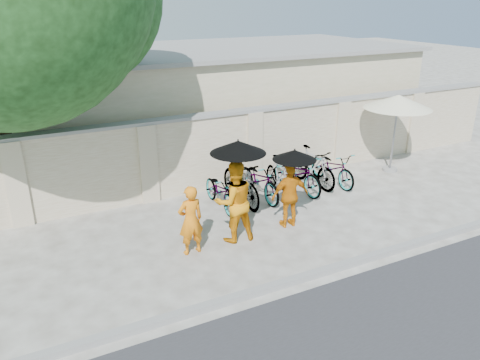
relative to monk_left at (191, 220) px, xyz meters
name	(u,v)px	position (x,y,z in m)	size (l,w,h in m)	color
ground	(240,245)	(1.01, -0.18, -0.73)	(80.00, 80.00, 0.00)	#BCB9B4
kerb	(282,284)	(1.01, -1.88, -0.67)	(40.00, 0.16, 0.12)	gray
compound_wall	(219,152)	(2.01, 3.02, 0.27)	(20.00, 0.30, 2.00)	beige
building_behind	(199,100)	(3.01, 6.82, 0.87)	(14.00, 6.00, 3.20)	beige
monk_left	(191,220)	(0.00, 0.00, 0.00)	(0.53, 0.35, 1.47)	orange
monk_center	(234,202)	(1.03, 0.11, 0.16)	(0.86, 0.67, 1.78)	orange
parasol_center	(238,147)	(1.08, 0.03, 1.37)	(1.14, 1.14, 1.23)	black
monk_right	(290,195)	(2.43, 0.13, 0.02)	(0.88, 0.37, 1.50)	orange
parasol_right	(295,155)	(2.45, 0.05, 0.99)	(0.96, 0.96, 0.99)	black
patio_umbrella	(398,103)	(7.09, 1.83, 1.34)	(2.13, 2.13, 2.29)	gray
bike_0	(220,191)	(1.44, 1.74, -0.29)	(0.59, 1.68, 0.88)	gray
bike_1	(241,182)	(2.02, 1.75, -0.16)	(0.54, 1.91, 1.15)	gray
bike_2	(259,180)	(2.59, 1.84, -0.23)	(0.66, 1.90, 1.00)	gray
bike_3	(279,177)	(3.16, 1.77, -0.23)	(0.47, 1.68, 1.01)	gray
bike_4	(297,173)	(3.74, 1.80, -0.23)	(0.67, 1.93, 1.01)	gray
bike_5	(313,167)	(4.31, 1.92, -0.19)	(0.51, 1.81, 1.09)	gray
bike_6	(333,168)	(4.89, 1.78, -0.26)	(0.63, 1.81, 0.95)	gray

